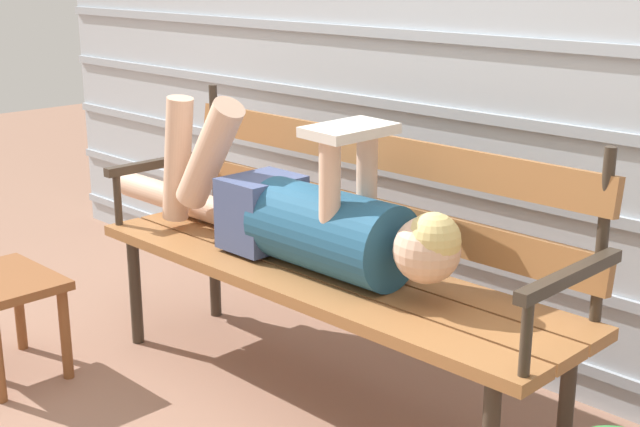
% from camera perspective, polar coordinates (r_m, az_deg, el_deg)
% --- Properties ---
extents(ground_plane, '(12.00, 12.00, 0.00)m').
position_cam_1_polar(ground_plane, '(2.90, -0.76, -12.10)').
color(ground_plane, '#936B56').
extents(house_siding, '(4.69, 0.08, 2.25)m').
position_cam_1_polar(house_siding, '(3.05, 8.06, 11.36)').
color(house_siding, '#B2BCC6').
rests_on(house_siding, ground).
extents(park_bench, '(1.77, 0.49, 0.92)m').
position_cam_1_polar(park_bench, '(2.78, 1.03, -2.27)').
color(park_bench, '#9E6638').
rests_on(park_bench, ground).
extents(reclining_person, '(1.68, 0.27, 0.51)m').
position_cam_1_polar(reclining_person, '(2.77, -1.43, -0.07)').
color(reclining_person, '#23567A').
extents(footstool, '(0.41, 0.30, 0.35)m').
position_cam_1_polar(footstool, '(3.14, -19.82, -5.09)').
color(footstool, brown).
rests_on(footstool, ground).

